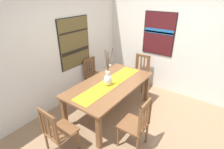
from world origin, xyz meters
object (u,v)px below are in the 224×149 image
(chair_1, at_px, (93,74))
(painting_on_back_wall, at_px, (75,43))
(chair_0, at_px, (58,131))
(chair_3, at_px, (140,72))
(centerpiece_vase, at_px, (108,79))
(dining_table, at_px, (110,87))
(chair_2, at_px, (137,124))
(painting_on_side_wall, at_px, (159,34))

(chair_1, relative_size, painting_on_back_wall, 0.76)
(chair_0, bearing_deg, chair_3, -0.02)
(centerpiece_vase, xyz_separation_m, painting_on_back_wall, (0.25, 1.15, 0.47))
(dining_table, height_order, chair_2, chair_2)
(dining_table, relative_size, chair_3, 2.13)
(dining_table, xyz_separation_m, chair_2, (-0.49, -0.91, -0.14))
(centerpiece_vase, xyz_separation_m, chair_2, (-0.39, -0.89, -0.39))
(chair_2, bearing_deg, centerpiece_vase, 66.03)
(centerpiece_vase, height_order, painting_on_side_wall, painting_on_side_wall)
(centerpiece_vase, distance_m, chair_1, 1.20)
(painting_on_back_wall, distance_m, painting_on_side_wall, 2.06)
(painting_on_side_wall, bearing_deg, chair_1, 133.80)
(chair_1, height_order, chair_2, chair_2)
(chair_1, height_order, chair_3, chair_3)
(centerpiece_vase, relative_size, chair_1, 0.87)
(chair_1, bearing_deg, centerpiece_vase, -122.84)
(chair_1, bearing_deg, chair_2, -118.73)
(chair_0, distance_m, chair_1, 2.07)
(painting_on_back_wall, bearing_deg, chair_2, -107.63)
(painting_on_side_wall, bearing_deg, chair_3, 137.08)
(dining_table, xyz_separation_m, chair_0, (-1.34, 0.01, -0.16))
(chair_3, bearing_deg, chair_2, -153.65)
(dining_table, bearing_deg, painting_on_back_wall, 82.18)
(chair_2, bearing_deg, chair_1, 61.27)
(centerpiece_vase, relative_size, chair_2, 0.80)
(chair_0, bearing_deg, dining_table, -0.40)
(chair_0, height_order, chair_3, chair_0)
(chair_3, bearing_deg, chair_1, 132.72)
(chair_0, bearing_deg, chair_2, -47.14)
(dining_table, xyz_separation_m, chair_1, (0.51, 0.92, -0.16))
(chair_3, bearing_deg, centerpiece_vase, -178.84)
(centerpiece_vase, bearing_deg, chair_2, -113.97)
(chair_1, xyz_separation_m, painting_on_side_wall, (1.15, -1.19, 1.00))
(centerpiece_vase, height_order, chair_3, centerpiece_vase)
(chair_1, distance_m, painting_on_back_wall, 0.97)
(chair_3, height_order, painting_on_side_wall, painting_on_side_wall)
(chair_0, distance_m, painting_on_back_wall, 2.07)
(chair_2, height_order, painting_on_side_wall, painting_on_side_wall)
(centerpiece_vase, relative_size, chair_3, 0.84)
(painting_on_side_wall, bearing_deg, dining_table, 170.76)
(chair_0, bearing_deg, chair_1, 26.24)
(chair_0, relative_size, painting_on_side_wall, 0.87)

